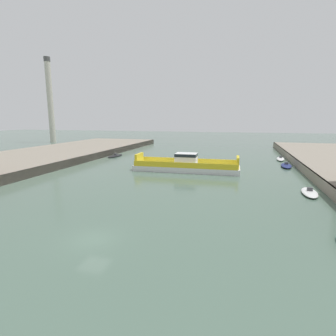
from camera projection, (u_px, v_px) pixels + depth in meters
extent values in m
plane|color=#4C6656|center=(93.00, 239.00, 23.73)|extent=(400.00, 400.00, 0.00)
cube|color=#423D38|center=(33.00, 172.00, 48.98)|extent=(0.30, 140.00, 1.73)
cube|color=#423D38|center=(331.00, 192.00, 36.05)|extent=(0.30, 140.00, 1.73)
cube|color=silver|center=(186.00, 168.00, 55.00)|extent=(21.84, 6.67, 1.10)
cube|color=yellow|center=(189.00, 161.00, 57.64)|extent=(20.81, 0.69, 1.10)
cube|color=yellow|center=(184.00, 165.00, 51.95)|extent=(20.81, 0.69, 1.10)
cube|color=silver|center=(186.00, 159.00, 54.66)|extent=(4.43, 3.46, 2.57)
cube|color=black|center=(186.00, 155.00, 54.49)|extent=(4.47, 3.50, 0.60)
cube|color=yellow|center=(238.00, 162.00, 52.25)|extent=(0.62, 4.27, 2.20)
cube|color=yellow|center=(139.00, 158.00, 57.14)|extent=(0.62, 4.27, 2.20)
ellipsoid|color=black|center=(115.00, 156.00, 75.91)|extent=(2.55, 7.31, 0.39)
cube|color=#4C4C51|center=(115.00, 154.00, 75.83)|extent=(0.80, 0.43, 0.50)
ellipsoid|color=white|center=(281.00, 159.00, 69.33)|extent=(2.65, 6.88, 0.58)
cube|color=#4C4C51|center=(281.00, 157.00, 69.23)|extent=(0.71, 0.47, 0.50)
ellipsoid|color=white|center=(310.00, 193.00, 37.85)|extent=(2.43, 5.96, 0.51)
cube|color=#4C4C51|center=(310.00, 189.00, 37.75)|extent=(0.74, 0.45, 0.50)
ellipsoid|color=navy|center=(286.00, 166.00, 59.40)|extent=(2.75, 7.16, 0.59)
cube|color=#4C4C51|center=(286.00, 163.00, 59.30)|extent=(0.80, 0.46, 0.50)
cylinder|color=beige|center=(50.00, 101.00, 118.95)|extent=(2.54, 2.54, 37.41)
cylinder|color=#4C4C4C|center=(47.00, 59.00, 115.70)|extent=(2.74, 2.74, 2.00)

